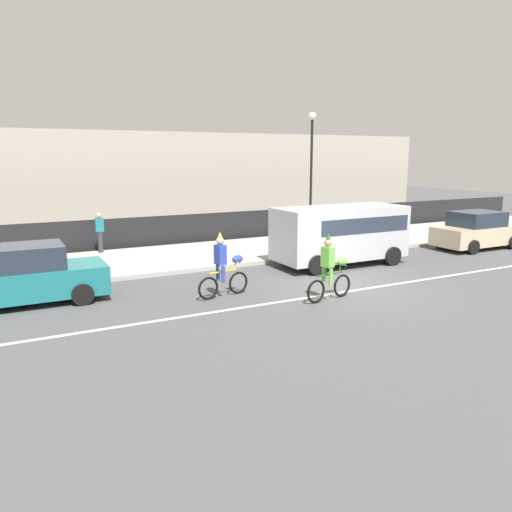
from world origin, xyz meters
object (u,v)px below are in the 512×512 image
(parade_cyclist_lime, at_px, (330,271))
(parked_van_silver, at_px, (342,231))
(parked_car_teal, at_px, (27,276))
(street_lamp_post, at_px, (311,157))
(parade_cyclist_cobalt, at_px, (224,268))
(parked_car_beige, at_px, (477,231))
(pedestrian_onlooker, at_px, (100,231))

(parade_cyclist_lime, xyz_separation_m, parked_van_silver, (3.16, 3.66, 0.44))
(parked_car_teal, bearing_deg, street_lamp_post, 22.35)
(parked_van_silver, bearing_deg, street_lamp_post, 68.29)
(parked_car_teal, bearing_deg, parade_cyclist_cobalt, -20.38)
(parked_car_beige, height_order, pedestrian_onlooker, pedestrian_onlooker)
(parked_car_beige, bearing_deg, parade_cyclist_cobalt, -171.82)
(pedestrian_onlooker, bearing_deg, parked_car_beige, -21.64)
(parked_van_silver, xyz_separation_m, parked_car_beige, (7.31, -0.10, -0.50))
(parade_cyclist_cobalt, xyz_separation_m, street_lamp_post, (7.75, 7.15, 3.15))
(parked_car_beige, height_order, street_lamp_post, street_lamp_post)
(parade_cyclist_cobalt, height_order, parked_van_silver, parked_van_silver)
(parked_car_teal, bearing_deg, parked_car_beige, -0.05)
(parked_car_beige, xyz_separation_m, pedestrian_onlooker, (-15.01, 5.96, 0.23))
(parade_cyclist_cobalt, xyz_separation_m, pedestrian_onlooker, (-2.01, 7.82, 0.17))
(parade_cyclist_cobalt, xyz_separation_m, parked_car_beige, (13.00, 1.87, -0.06))
(parked_car_teal, bearing_deg, parade_cyclist_lime, -25.23)
(parked_car_beige, distance_m, street_lamp_post, 8.11)
(parade_cyclist_lime, distance_m, parked_car_beige, 11.06)
(parade_cyclist_lime, height_order, pedestrian_onlooker, parade_cyclist_lime)
(parade_cyclist_lime, bearing_deg, street_lamp_post, 59.44)
(parade_cyclist_cobalt, relative_size, parade_cyclist_lime, 1.00)
(parade_cyclist_cobalt, bearing_deg, pedestrian_onlooker, 104.44)
(parked_van_silver, relative_size, pedestrian_onlooker, 3.09)
(parade_cyclist_lime, bearing_deg, parade_cyclist_cobalt, 146.10)
(parade_cyclist_cobalt, height_order, parked_car_teal, parade_cyclist_cobalt)
(parked_car_beige, bearing_deg, parked_van_silver, 179.23)
(parade_cyclist_cobalt, relative_size, pedestrian_onlooker, 1.19)
(parade_cyclist_cobalt, xyz_separation_m, parked_van_silver, (5.68, 1.97, 0.44))
(parade_cyclist_cobalt, distance_m, parked_car_beige, 13.13)
(street_lamp_post, distance_m, pedestrian_onlooker, 10.23)
(parked_car_beige, distance_m, pedestrian_onlooker, 16.15)
(parade_cyclist_cobalt, distance_m, parked_car_teal, 5.41)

